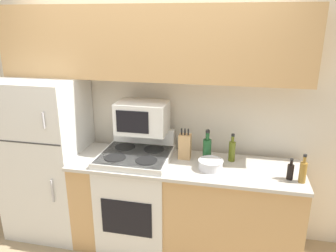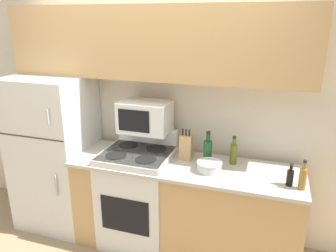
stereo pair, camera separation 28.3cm
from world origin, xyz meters
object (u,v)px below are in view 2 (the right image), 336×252
(microwave, at_px, (145,117))
(bottle_wine_green, at_px, (208,151))
(bottle_soy_sauce, at_px, (290,177))
(bottle_olive_oil, at_px, (233,153))
(refrigerator, at_px, (55,153))
(stove, at_px, (138,196))
(bowl, at_px, (209,166))
(knife_block, at_px, (186,147))
(bottle_vinegar, at_px, (303,178))

(microwave, bearing_deg, bottle_wine_green, -4.19)
(bottle_soy_sauce, bearing_deg, bottle_olive_oil, 150.67)
(refrigerator, xyz_separation_m, bottle_soy_sauce, (2.29, -0.15, 0.16))
(microwave, height_order, bottle_wine_green, microwave)
(stove, distance_m, bottle_olive_oil, 1.02)
(stove, bearing_deg, bottle_soy_sauce, -4.92)
(bowl, bearing_deg, bottle_wine_green, 107.56)
(knife_block, xyz_separation_m, bottle_vinegar, (0.99, -0.27, -0.02))
(bottle_vinegar, xyz_separation_m, bottle_soy_sauce, (-0.09, 0.03, -0.02))
(bottle_soy_sauce, bearing_deg, refrigerator, 176.14)
(bottle_olive_oil, xyz_separation_m, bottle_soy_sauce, (0.47, -0.27, -0.03))
(refrigerator, height_order, bottle_olive_oil, refrigerator)
(bottle_olive_oil, bearing_deg, bottle_wine_green, -165.15)
(microwave, relative_size, bowl, 2.13)
(knife_block, bearing_deg, bowl, -35.24)
(bottle_soy_sauce, height_order, bottle_wine_green, bottle_wine_green)
(refrigerator, xyz_separation_m, bottle_wine_green, (1.60, 0.05, 0.21))
(microwave, xyz_separation_m, bottle_soy_sauce, (1.31, -0.25, -0.29))
(microwave, height_order, bowl, microwave)
(bottle_vinegar, bearing_deg, microwave, 168.46)
(stove, distance_m, bottle_wine_green, 0.84)
(microwave, height_order, bottle_soy_sauce, microwave)
(bowl, distance_m, bottle_olive_oil, 0.28)
(stove, bearing_deg, microwave, 76.26)
(refrigerator, relative_size, bottle_soy_sauce, 8.89)
(bowl, height_order, bottle_olive_oil, bottle_olive_oil)
(refrigerator, xyz_separation_m, stove, (0.95, -0.04, -0.31))
(refrigerator, bearing_deg, bottle_soy_sauce, -3.86)
(refrigerator, bearing_deg, bottle_vinegar, -4.51)
(stove, height_order, bowl, stove)
(microwave, distance_m, knife_block, 0.48)
(bowl, xyz_separation_m, bottle_soy_sauce, (0.64, -0.05, 0.03))
(microwave, xyz_separation_m, bowl, (0.67, -0.20, -0.32))
(bowl, bearing_deg, bottle_soy_sauce, -4.59)
(knife_block, relative_size, bottle_olive_oil, 1.13)
(refrigerator, xyz_separation_m, bowl, (1.64, -0.10, 0.14))
(stove, height_order, bottle_olive_oil, bottle_olive_oil)
(refrigerator, height_order, bottle_soy_sauce, refrigerator)
(refrigerator, bearing_deg, microwave, 5.70)
(bottle_vinegar, xyz_separation_m, bottle_wine_green, (-0.78, 0.24, 0.02))
(bowl, relative_size, bottle_wine_green, 0.73)
(bottle_vinegar, bearing_deg, refrigerator, 175.49)
(stove, height_order, bottle_wine_green, bottle_wine_green)
(bottle_soy_sauce, bearing_deg, knife_block, 165.51)
(bottle_soy_sauce, bearing_deg, stove, 175.08)
(microwave, bearing_deg, stove, -103.74)
(bowl, distance_m, bottle_vinegar, 0.74)
(microwave, relative_size, bottle_olive_oil, 1.80)
(stove, distance_m, microwave, 0.78)
(microwave, height_order, bottle_vinegar, microwave)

